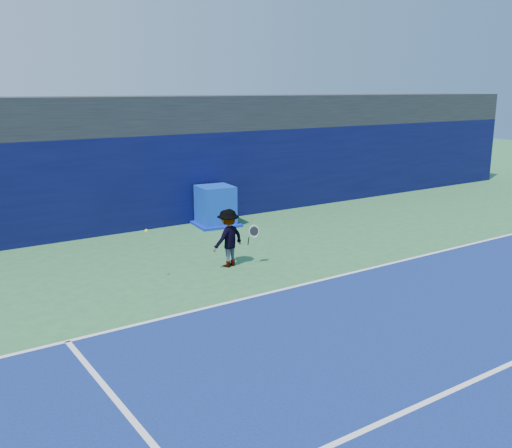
% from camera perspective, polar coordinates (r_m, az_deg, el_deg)
% --- Properties ---
extents(ground, '(80.00, 80.00, 0.00)m').
position_cam_1_polar(ground, '(11.05, 12.88, -10.68)').
color(ground, '#326F3C').
rests_on(ground, ground).
extents(baseline, '(24.00, 0.10, 0.01)m').
position_cam_1_polar(baseline, '(13.10, 3.22, -6.42)').
color(baseline, white).
rests_on(baseline, ground).
extents(service_line, '(24.00, 0.10, 0.01)m').
position_cam_1_polar(service_line, '(9.94, 21.56, -14.09)').
color(service_line, white).
rests_on(service_line, ground).
extents(stadium_band, '(36.00, 3.00, 1.20)m').
position_cam_1_polar(stadium_band, '(19.77, -12.03, 10.65)').
color(stadium_band, black).
rests_on(stadium_band, back_wall_assembly).
extents(back_wall_assembly, '(36.00, 1.03, 3.00)m').
position_cam_1_polar(back_wall_assembly, '(19.05, -10.58, 4.27)').
color(back_wall_assembly, '#0A0C39').
rests_on(back_wall_assembly, ground).
extents(equipment_cart, '(1.54, 1.54, 1.32)m').
position_cam_1_polar(equipment_cart, '(18.96, -4.08, 1.67)').
color(equipment_cart, '#0D36B6').
rests_on(equipment_cart, ground).
extents(tennis_player, '(1.26, 0.77, 1.49)m').
position_cam_1_polar(tennis_player, '(14.50, -2.79, -1.40)').
color(tennis_player, silver).
rests_on(tennis_player, ground).
extents(tennis_ball, '(0.08, 0.08, 0.08)m').
position_cam_1_polar(tennis_ball, '(13.38, -10.92, -0.67)').
color(tennis_ball, '#D3EE1A').
rests_on(tennis_ball, ground).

